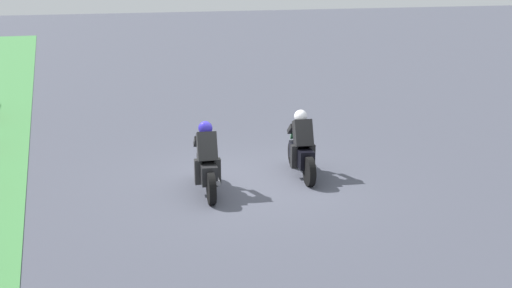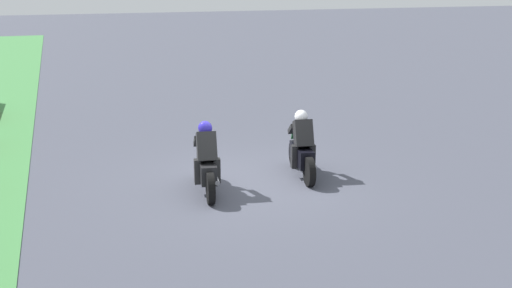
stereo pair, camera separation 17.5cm
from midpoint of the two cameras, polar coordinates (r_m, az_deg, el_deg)
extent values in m
plane|color=#464956|center=(13.65, -0.88, -3.55)|extent=(120.00, 120.00, 0.00)
cylinder|color=black|center=(14.67, 3.17, -0.88)|extent=(0.65, 0.23, 0.64)
cylinder|color=black|center=(13.38, 4.59, -2.56)|extent=(0.65, 0.23, 0.64)
cube|color=black|center=(13.97, 3.86, -0.98)|extent=(1.13, 0.47, 0.40)
ellipsoid|color=black|center=(13.98, 3.78, 0.32)|extent=(0.52, 0.36, 0.24)
cube|color=red|center=(13.49, 4.40, -1.50)|extent=(0.08, 0.17, 0.08)
cylinder|color=#A5A5AD|center=(13.72, 4.86, -1.87)|extent=(0.43, 0.16, 0.10)
cube|color=black|center=(13.74, 4.00, 0.98)|extent=(0.54, 0.46, 0.66)
sphere|color=silver|center=(13.86, 3.80, 2.57)|extent=(0.34, 0.34, 0.30)
cube|color=#3B7E4D|center=(14.34, 3.39, 0.88)|extent=(0.19, 0.28, 0.23)
cube|color=black|center=(13.81, 3.18, -1.16)|extent=(0.20, 0.16, 0.52)
cube|color=black|center=(13.91, 4.78, -1.07)|extent=(0.20, 0.16, 0.52)
cube|color=black|center=(14.05, 2.91, 1.42)|extent=(0.40, 0.15, 0.31)
cube|color=black|center=(14.13, 4.33, 1.48)|extent=(0.40, 0.15, 0.31)
cylinder|color=black|center=(13.66, -5.26, -2.19)|extent=(0.65, 0.22, 0.64)
cylinder|color=black|center=(12.34, -4.57, -4.14)|extent=(0.65, 0.22, 0.64)
cube|color=#232325|center=(12.94, -4.95, -2.36)|extent=(1.13, 0.46, 0.40)
ellipsoid|color=#232325|center=(12.95, -5.03, -0.96)|extent=(0.52, 0.36, 0.24)
cube|color=red|center=(12.45, -4.69, -2.98)|extent=(0.08, 0.17, 0.08)
cylinder|color=#A5A5AD|center=(12.67, -4.04, -3.36)|extent=(0.43, 0.15, 0.10)
cube|color=#272728|center=(12.70, -4.96, -0.26)|extent=(0.53, 0.46, 0.66)
sphere|color=#3129C0|center=(12.82, -5.10, 1.46)|extent=(0.34, 0.34, 0.30)
cube|color=#404C61|center=(13.32, -5.22, -0.31)|extent=(0.19, 0.28, 0.23)
cube|color=#272728|center=(12.81, -5.78, -2.57)|extent=(0.20, 0.16, 0.52)
cube|color=#272728|center=(12.85, -4.00, -2.47)|extent=(0.20, 0.16, 0.52)
cube|color=#272728|center=(13.04, -5.93, 0.23)|extent=(0.39, 0.15, 0.31)
cube|color=#272728|center=(13.07, -4.36, 0.31)|extent=(0.39, 0.15, 0.31)
camera|label=1|loc=(0.09, -90.38, -0.11)|focal=43.21mm
camera|label=2|loc=(0.09, 89.62, 0.11)|focal=43.21mm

